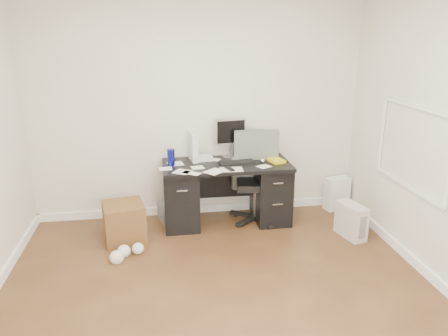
# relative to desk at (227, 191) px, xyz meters

# --- Properties ---
(ground) EXTENTS (4.00, 4.00, 0.00)m
(ground) POSITION_rel_desk_xyz_m (-0.30, -1.65, -0.40)
(ground) COLOR #422715
(ground) RESTS_ON ground
(room_shell) EXTENTS (4.02, 4.02, 2.71)m
(room_shell) POSITION_rel_desk_xyz_m (-0.27, -1.62, 1.26)
(room_shell) COLOR silver
(room_shell) RESTS_ON ground
(desk) EXTENTS (1.50, 0.70, 0.75)m
(desk) POSITION_rel_desk_xyz_m (0.00, 0.00, 0.00)
(desk) COLOR black
(desk) RESTS_ON ground
(loose_papers) EXTENTS (1.10, 0.60, 0.00)m
(loose_papers) POSITION_rel_desk_xyz_m (-0.20, -0.05, 0.35)
(loose_papers) COLOR silver
(loose_papers) RESTS_ON desk
(lcd_monitor) EXTENTS (0.42, 0.28, 0.50)m
(lcd_monitor) POSITION_rel_desk_xyz_m (0.08, 0.23, 0.60)
(lcd_monitor) COLOR #AEAEB3
(lcd_monitor) RESTS_ON desk
(keyboard) EXTENTS (0.43, 0.20, 0.02)m
(keyboard) POSITION_rel_desk_xyz_m (0.12, -0.02, 0.36)
(keyboard) COLOR black
(keyboard) RESTS_ON desk
(computer_mouse) EXTENTS (0.06, 0.06, 0.06)m
(computer_mouse) POSITION_rel_desk_xyz_m (0.42, -0.06, 0.38)
(computer_mouse) COLOR #AEAEB3
(computer_mouse) RESTS_ON desk
(travel_mug) EXTENTS (0.11, 0.11, 0.20)m
(travel_mug) POSITION_rel_desk_xyz_m (-0.65, 0.02, 0.45)
(travel_mug) COLOR navy
(travel_mug) RESTS_ON desk
(white_binder) EXTENTS (0.17, 0.31, 0.34)m
(white_binder) POSITION_rel_desk_xyz_m (-0.38, 0.19, 0.52)
(white_binder) COLOR silver
(white_binder) RESTS_ON desk
(magazine_file) EXTENTS (0.19, 0.26, 0.27)m
(magazine_file) POSITION_rel_desk_xyz_m (0.48, 0.26, 0.49)
(magazine_file) COLOR #926647
(magazine_file) RESTS_ON desk
(pen_cup) EXTENTS (0.12, 0.12, 0.23)m
(pen_cup) POSITION_rel_desk_xyz_m (0.36, 0.21, 0.46)
(pen_cup) COLOR #583019
(pen_cup) RESTS_ON desk
(yellow_book) EXTENTS (0.21, 0.24, 0.04)m
(yellow_book) POSITION_rel_desk_xyz_m (0.60, -0.03, 0.37)
(yellow_book) COLOR yellow
(yellow_book) RESTS_ON desk
(paper_remote) EXTENTS (0.27, 0.22, 0.02)m
(paper_remote) POSITION_rel_desk_xyz_m (0.02, -0.24, 0.36)
(paper_remote) COLOR silver
(paper_remote) RESTS_ON desk
(office_chair) EXTENTS (0.71, 0.71, 1.09)m
(office_chair) POSITION_rel_desk_xyz_m (0.36, -0.01, 0.15)
(office_chair) COLOR #515351
(office_chair) RESTS_ON ground
(pc_tower) EXTENTS (0.26, 0.42, 0.39)m
(pc_tower) POSITION_rel_desk_xyz_m (1.33, -0.61, -0.20)
(pc_tower) COLOR beige
(pc_tower) RESTS_ON ground
(shopping_bag) EXTENTS (0.36, 0.30, 0.43)m
(shopping_bag) POSITION_rel_desk_xyz_m (1.49, 0.19, -0.18)
(shopping_bag) COLOR white
(shopping_bag) RESTS_ON ground
(wicker_basket) EXTENTS (0.51, 0.51, 0.43)m
(wicker_basket) POSITION_rel_desk_xyz_m (-1.20, -0.31, -0.18)
(wicker_basket) COLOR #4D2B17
(wicker_basket) RESTS_ON ground
(desk_printer) EXTENTS (0.41, 0.37, 0.21)m
(desk_printer) POSITION_rel_desk_xyz_m (-0.63, 0.15, -0.30)
(desk_printer) COLOR #5E5F63
(desk_printer) RESTS_ON ground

